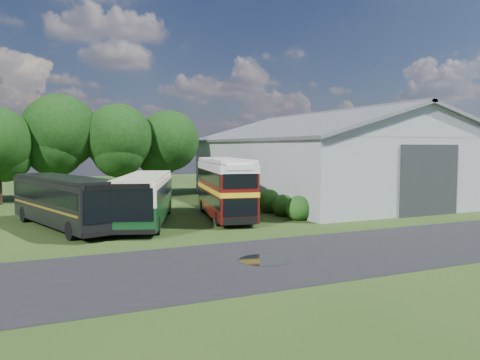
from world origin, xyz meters
name	(u,v)px	position (x,y,z in m)	size (l,w,h in m)	color
ground	(264,244)	(0.00, 0.00, 0.00)	(120.00, 120.00, 0.00)	#1F3611
asphalt_road	(351,251)	(3.00, -3.00, 0.00)	(60.00, 8.00, 0.02)	black
puddle	(265,261)	(-1.50, -3.00, 0.00)	(2.20, 2.20, 0.01)	black
storage_shed	(329,154)	(15.00, 15.98, 4.17)	(18.80, 24.80, 8.15)	gray
tree_mid	(60,132)	(-8.00, 24.80, 6.18)	(6.80, 6.80, 9.60)	black
tree_right_a	(118,138)	(-3.00, 23.80, 5.69)	(6.26, 6.26, 8.83)	black
tree_right_b	(169,141)	(2.00, 24.60, 5.44)	(5.98, 5.98, 8.45)	black
shrub_front	(298,220)	(5.60, 6.00, 0.00)	(1.70, 1.70, 1.70)	#194714
shrub_mid	(283,216)	(5.60, 8.00, 0.00)	(1.60, 1.60, 1.60)	#194714
shrub_back	(270,212)	(5.60, 10.00, 0.00)	(1.80, 1.80, 1.80)	#194714
bus_green_single	(145,198)	(-3.94, 8.74, 1.64)	(6.21, 11.37, 3.08)	black
bus_maroon_double	(225,188)	(1.54, 8.85, 2.02)	(4.17, 9.69, 4.04)	black
bus_dark_single	(64,201)	(-8.73, 9.02, 1.63)	(5.68, 11.37, 3.06)	black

